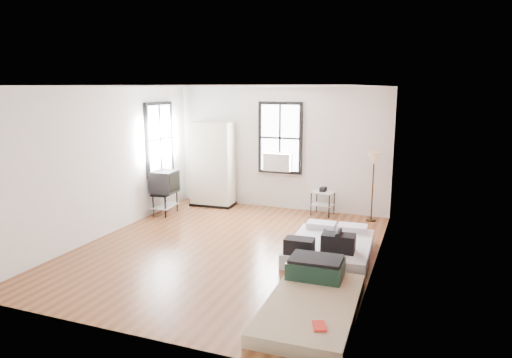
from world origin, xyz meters
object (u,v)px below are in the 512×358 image
at_px(side_table, 323,197).
at_px(wardrobe, 213,164).
at_px(mattress_main, 330,246).
at_px(tv_stand, 165,183).
at_px(mattress_bare, 313,297).
at_px(floor_lamp, 374,162).

bearing_deg(side_table, wardrobe, -178.49).
height_order(mattress_main, side_table, side_table).
bearing_deg(tv_stand, mattress_bare, -41.72).
relative_size(mattress_main, tv_stand, 1.89).
xyz_separation_m(wardrobe, floor_lamp, (3.72, 0.00, 0.26)).
distance_m(floor_lamp, tv_stand, 4.53).
height_order(mattress_bare, tv_stand, tv_stand).
height_order(wardrobe, tv_stand, wardrobe).
relative_size(side_table, floor_lamp, 0.42).
relative_size(mattress_bare, floor_lamp, 1.41).
xyz_separation_m(side_table, tv_stand, (-3.30, -1.17, 0.28)).
relative_size(mattress_bare, tv_stand, 2.14).
bearing_deg(tv_stand, side_table, 15.01).
relative_size(side_table, tv_stand, 0.64).
distance_m(wardrobe, floor_lamp, 3.73).
xyz_separation_m(mattress_main, mattress_bare, (0.17, -1.89, -0.02)).
relative_size(wardrobe, tv_stand, 2.04).
bearing_deg(mattress_main, floor_lamp, 77.62).
relative_size(wardrobe, side_table, 3.17).
bearing_deg(wardrobe, mattress_bare, -53.82).
bearing_deg(mattress_bare, tv_stand, 141.11).
xyz_separation_m(mattress_main, wardrobe, (-3.32, 2.34, 0.84)).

